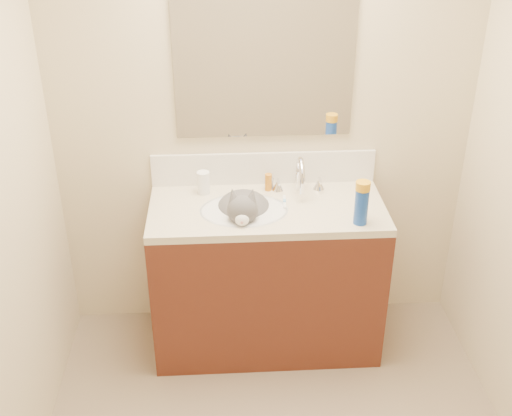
{
  "coord_description": "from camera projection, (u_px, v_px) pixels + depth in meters",
  "views": [
    {
      "loc": [
        -0.23,
        -1.87,
        2.42
      ],
      "look_at": [
        -0.06,
        0.92,
        0.88
      ],
      "focal_mm": 45.0,
      "sensor_mm": 36.0,
      "label": 1
    }
  ],
  "objects": [
    {
      "name": "amber_bottle",
      "position": [
        268.0,
        182.0,
        3.39
      ],
      "size": [
        0.04,
        0.04,
        0.09
      ],
      "primitive_type": "cylinder",
      "rotation": [
        0.0,
        0.0,
        0.13
      ],
      "color": "orange",
      "rests_on": "counter_slab"
    },
    {
      "name": "toothbrush",
      "position": [
        284.0,
        202.0,
        3.29
      ],
      "size": [
        0.02,
        0.14,
        0.01
      ],
      "primitive_type": "cube",
      "rotation": [
        0.0,
        0.0,
        -0.07
      ],
      "color": "white",
      "rests_on": "counter_slab"
    },
    {
      "name": "toothbrush_head",
      "position": [
        284.0,
        201.0,
        3.29
      ],
      "size": [
        0.02,
        0.03,
        0.01
      ],
      "primitive_type": "cube",
      "rotation": [
        0.0,
        0.0,
        -0.07
      ],
      "color": "#6BAEE4",
      "rests_on": "counter_slab"
    },
    {
      "name": "backsplash",
      "position": [
        264.0,
        168.0,
        3.44
      ],
      "size": [
        1.2,
        0.02,
        0.18
      ],
      "primitive_type": "cube",
      "color": "white",
      "rests_on": "counter_slab"
    },
    {
      "name": "spray_cap",
      "position": [
        363.0,
        186.0,
        3.01
      ],
      "size": [
        0.07,
        0.07,
        0.04
      ],
      "primitive_type": "cylinder",
      "rotation": [
        0.0,
        0.0,
        -0.05
      ],
      "color": "orange",
      "rests_on": "spray_can"
    },
    {
      "name": "counter_slab",
      "position": [
        267.0,
        210.0,
        3.26
      ],
      "size": [
        1.2,
        0.55,
        0.04
      ],
      "primitive_type": "cube",
      "color": "beige",
      "rests_on": "vanity_cabinet"
    },
    {
      "name": "cat",
      "position": [
        244.0,
        212.0,
        3.26
      ],
      "size": [
        0.33,
        0.42,
        0.32
      ],
      "rotation": [
        0.0,
        0.0,
        -0.08
      ],
      "color": "#4E4C4E",
      "rests_on": "basin"
    },
    {
      "name": "vanity_cabinet",
      "position": [
        266.0,
        279.0,
        3.47
      ],
      "size": [
        1.2,
        0.55,
        0.82
      ],
      "primitive_type": "cube",
      "color": "#502115",
      "rests_on": "ground"
    },
    {
      "name": "spray_can",
      "position": [
        361.0,
        207.0,
        3.06
      ],
      "size": [
        0.07,
        0.07,
        0.18
      ],
      "primitive_type": "cylinder",
      "rotation": [
        0.0,
        0.0,
        -0.05
      ],
      "color": "#1741A1",
      "rests_on": "counter_slab"
    },
    {
      "name": "basin",
      "position": [
        244.0,
        222.0,
        3.26
      ],
      "size": [
        0.45,
        0.36,
        0.14
      ],
      "primitive_type": "ellipsoid",
      "color": "white",
      "rests_on": "vanity_cabinet"
    },
    {
      "name": "room_shell",
      "position": [
        291.0,
        181.0,
        2.1
      ],
      "size": [
        2.24,
        2.54,
        2.52
      ],
      "color": "beige",
      "rests_on": "ground"
    },
    {
      "name": "pill_label",
      "position": [
        204.0,
        186.0,
        3.36
      ],
      "size": [
        0.06,
        0.06,
        0.04
      ],
      "primitive_type": "cylinder",
      "rotation": [
        0.0,
        0.0,
        0.02
      ],
      "color": "orange",
      "rests_on": "pill_bottle"
    },
    {
      "name": "silver_jar",
      "position": [
        269.0,
        183.0,
        3.43
      ],
      "size": [
        0.06,
        0.06,
        0.05
      ],
      "primitive_type": "cylinder",
      "rotation": [
        0.0,
        0.0,
        -0.32
      ],
      "color": "#B7B7BC",
      "rests_on": "counter_slab"
    },
    {
      "name": "pill_bottle",
      "position": [
        203.0,
        183.0,
        3.36
      ],
      "size": [
        0.07,
        0.07,
        0.12
      ],
      "primitive_type": "cylinder",
      "rotation": [
        0.0,
        0.0,
        0.02
      ],
      "color": "white",
      "rests_on": "counter_slab"
    },
    {
      "name": "faucet",
      "position": [
        300.0,
        178.0,
        3.34
      ],
      "size": [
        0.28,
        0.2,
        0.21
      ],
      "color": "silver",
      "rests_on": "counter_slab"
    },
    {
      "name": "mirror",
      "position": [
        264.0,
        60.0,
        3.16
      ],
      "size": [
        0.9,
        0.02,
        0.8
      ],
      "primitive_type": "cube",
      "color": "white",
      "rests_on": "room_shell"
    }
  ]
}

